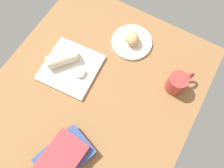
% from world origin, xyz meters
% --- Properties ---
extents(dining_table, '(1.10, 0.90, 0.04)m').
position_xyz_m(dining_table, '(0.00, 0.00, 0.02)').
color(dining_table, olive).
rests_on(dining_table, ground).
extents(round_plate, '(0.20, 0.20, 0.01)m').
position_xyz_m(round_plate, '(-0.35, 0.03, 0.05)').
color(round_plate, silver).
rests_on(round_plate, dining_table).
extents(scone_pastry, '(0.10, 0.10, 0.06)m').
position_xyz_m(scone_pastry, '(-0.34, 0.03, 0.09)').
color(scone_pastry, tan).
rests_on(scone_pastry, round_plate).
extents(square_plate, '(0.27, 0.27, 0.02)m').
position_xyz_m(square_plate, '(-0.08, -0.16, 0.05)').
color(square_plate, silver).
rests_on(square_plate, dining_table).
extents(sauce_cup, '(0.05, 0.05, 0.02)m').
position_xyz_m(sauce_cup, '(-0.07, -0.10, 0.07)').
color(sauce_cup, silver).
rests_on(sauce_cup, square_plate).
extents(breakfast_wrap, '(0.15, 0.14, 0.06)m').
position_xyz_m(breakfast_wrap, '(-0.09, -0.20, 0.09)').
color(breakfast_wrap, beige).
rests_on(breakfast_wrap, square_plate).
extents(book_stack, '(0.26, 0.21, 0.07)m').
position_xyz_m(book_stack, '(0.28, 0.05, 0.08)').
color(book_stack, '#A53338').
rests_on(book_stack, dining_table).
extents(coffee_mug, '(0.12, 0.10, 0.10)m').
position_xyz_m(coffee_mug, '(-0.24, 0.31, 0.09)').
color(coffee_mug, '#B23833').
rests_on(coffee_mug, dining_table).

